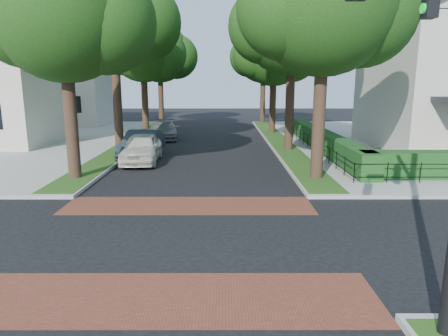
% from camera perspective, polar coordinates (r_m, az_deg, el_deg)
% --- Properties ---
extents(ground, '(120.00, 120.00, 0.00)m').
position_cam_1_polar(ground, '(11.66, -6.43, -10.08)').
color(ground, black).
rests_on(ground, ground).
extents(crosswalk_far, '(9.00, 2.20, 0.01)m').
position_cam_1_polar(crosswalk_far, '(14.66, -5.07, -5.35)').
color(crosswalk_far, brown).
rests_on(crosswalk_far, ground).
extents(crosswalk_near, '(9.00, 2.20, 0.01)m').
position_cam_1_polar(crosswalk_near, '(8.80, -8.81, -17.89)').
color(crosswalk_near, brown).
rests_on(crosswalk_near, ground).
extents(grass_strip_ne, '(1.60, 29.80, 0.02)m').
position_cam_1_polar(grass_strip_ne, '(30.41, 7.76, 3.98)').
color(grass_strip_ne, '#214212').
rests_on(grass_strip_ne, sidewalk_ne).
extents(grass_strip_nw, '(1.60, 29.80, 0.02)m').
position_cam_1_polar(grass_strip_nw, '(30.86, -12.58, 3.91)').
color(grass_strip_nw, '#214212').
rests_on(grass_strip_nw, sidewalk_nw).
extents(tree_right_near, '(7.75, 6.67, 10.66)m').
position_cam_1_polar(tree_right_near, '(18.77, 14.32, 21.67)').
color(tree_right_near, black).
rests_on(tree_right_near, sidewalk_ne).
extents(tree_right_mid, '(8.25, 7.09, 11.22)m').
position_cam_1_polar(tree_right_mid, '(26.59, 9.92, 19.69)').
color(tree_right_mid, black).
rests_on(tree_right_mid, sidewalk_ne).
extents(tree_right_far, '(7.25, 6.23, 9.74)m').
position_cam_1_polar(tree_right_far, '(35.31, 7.27, 16.07)').
color(tree_right_far, black).
rests_on(tree_right_far, sidewalk_ne).
extents(tree_right_back, '(7.50, 6.45, 10.20)m').
position_cam_1_polar(tree_right_back, '(44.27, 5.77, 15.74)').
color(tree_right_back, black).
rests_on(tree_right_back, sidewalk_ne).
extents(tree_left_near, '(7.50, 6.45, 10.20)m').
position_cam_1_polar(tree_left_near, '(19.38, -21.53, 19.83)').
color(tree_left_near, black).
rests_on(tree_left_near, sidewalk_nw).
extents(tree_left_mid, '(8.00, 6.88, 11.48)m').
position_cam_1_polar(tree_left_mid, '(27.11, -15.24, 20.07)').
color(tree_left_mid, black).
rests_on(tree_left_mid, sidewalk_nw).
extents(tree_left_far, '(7.00, 6.02, 9.86)m').
position_cam_1_polar(tree_left_far, '(35.69, -11.30, 16.24)').
color(tree_left_far, black).
rests_on(tree_left_far, sidewalk_nw).
extents(tree_left_back, '(7.75, 6.66, 10.44)m').
position_cam_1_polar(tree_left_back, '(44.57, -9.00, 15.82)').
color(tree_left_back, black).
rests_on(tree_left_back, sidewalk_nw).
extents(hedge_main_road, '(1.00, 18.00, 1.20)m').
position_cam_1_polar(hedge_main_road, '(26.77, 13.87, 3.92)').
color(hedge_main_road, '#173F15').
rests_on(hedge_main_road, sidewalk_ne).
extents(fence_main_road, '(0.06, 18.00, 0.90)m').
position_cam_1_polar(fence_main_road, '(26.61, 12.17, 3.62)').
color(fence_main_road, black).
rests_on(fence_main_road, sidewalk_ne).
extents(house_left_far, '(10.00, 9.00, 10.14)m').
position_cam_1_polar(house_left_far, '(45.90, -21.98, 12.03)').
color(house_left_far, beige).
rests_on(house_left_far, sidewalk_nw).
extents(parked_car_front, '(2.16, 4.91, 1.64)m').
position_cam_1_polar(parked_car_front, '(22.76, -11.71, 2.82)').
color(parked_car_front, silver).
rests_on(parked_car_front, ground).
extents(parked_car_middle, '(2.08, 5.06, 1.63)m').
position_cam_1_polar(parked_car_middle, '(24.37, -11.61, 3.41)').
color(parked_car_middle, '#222B33').
rests_on(parked_car_middle, ground).
extents(parked_car_rear, '(2.62, 5.14, 1.43)m').
position_cam_1_polar(parked_car_rear, '(32.21, -8.53, 5.40)').
color(parked_car_rear, slate).
rests_on(parked_car_rear, ground).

